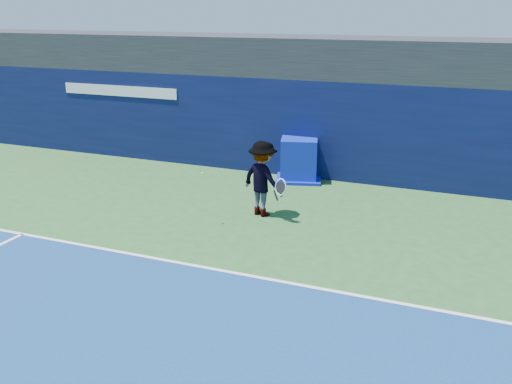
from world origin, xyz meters
TOP-DOWN VIEW (x-y plane):
  - ground at (0.00, 0.00)m, footprint 80.00×80.00m
  - baseline at (0.00, 3.00)m, footprint 24.00×0.10m
  - stadium_band at (0.00, 11.50)m, footprint 36.00×3.00m
  - back_wall_assembly at (-0.00, 10.50)m, footprint 36.00×1.03m
  - equipment_cart at (-0.40, 9.74)m, footprint 1.68×1.68m
  - tennis_player at (-0.27, 6.38)m, footprint 1.48×1.13m
  - tennis_ball at (-1.37, 5.22)m, footprint 0.06×0.06m

SIDE VIEW (x-z plane):
  - ground at x=0.00m, z-range 0.00..0.00m
  - baseline at x=0.00m, z-range 0.01..0.01m
  - equipment_cart at x=-0.40m, z-range -0.06..1.24m
  - tennis_player at x=-0.27m, z-range 0.00..1.93m
  - tennis_ball at x=-1.37m, z-range 1.26..1.32m
  - back_wall_assembly at x=0.00m, z-range 0.00..3.00m
  - stadium_band at x=0.00m, z-range 3.00..4.20m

